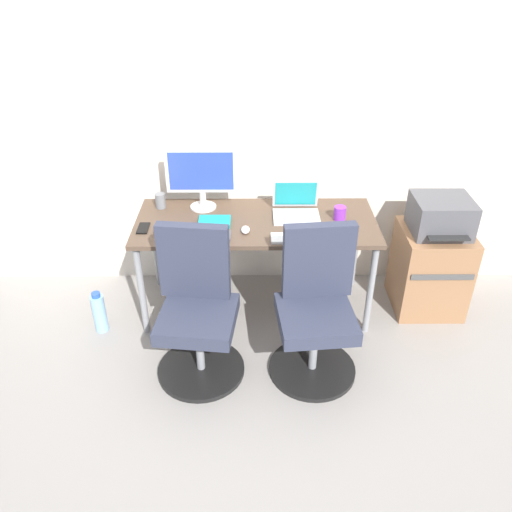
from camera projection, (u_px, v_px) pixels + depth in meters
name	position (u px, v px, depth m)	size (l,w,h in m)	color
ground_plane	(256.00, 305.00, 3.84)	(5.28, 5.28, 0.00)	gray
back_wall	(256.00, 114.00, 3.51)	(4.40, 0.04, 2.60)	silver
desk	(256.00, 229.00, 3.50)	(1.61, 0.67, 0.71)	brown
office_chair_left	(197.00, 311.00, 3.10)	(0.54, 0.54, 0.94)	black
office_chair_right	(316.00, 311.00, 3.10)	(0.54, 0.54, 0.94)	black
side_cabinet	(430.00, 269.00, 3.70)	(0.47, 0.48, 0.62)	#996B47
printer	(441.00, 216.00, 3.47)	(0.38, 0.40, 0.24)	#515156
water_bottle_on_floor	(99.00, 313.00, 3.53)	(0.09, 0.09, 0.31)	#8CBFF2
desktop_monitor	(201.00, 174.00, 3.50)	(0.48, 0.18, 0.43)	silver
open_laptop	(296.00, 207.00, 3.51)	(0.31, 0.26, 0.23)	silver
keyboard_by_monitor	(204.00, 236.00, 3.27)	(0.34, 0.12, 0.02)	#515156
keyboard_by_laptop	(298.00, 238.00, 3.25)	(0.34, 0.12, 0.02)	silver
mouse_by_monitor	(158.00, 230.00, 3.32)	(0.06, 0.10, 0.03)	#515156
mouse_by_laptop	(245.00, 230.00, 3.33)	(0.06, 0.10, 0.03)	silver
coffee_mug	(340.00, 213.00, 3.46)	(0.08, 0.08, 0.09)	purple
pen_cup	(160.00, 201.00, 3.60)	(0.07, 0.07, 0.10)	slate
phone_near_laptop	(143.00, 228.00, 3.37)	(0.07, 0.14, 0.01)	black
notebook	(215.00, 222.00, 3.42)	(0.21, 0.15, 0.03)	teal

